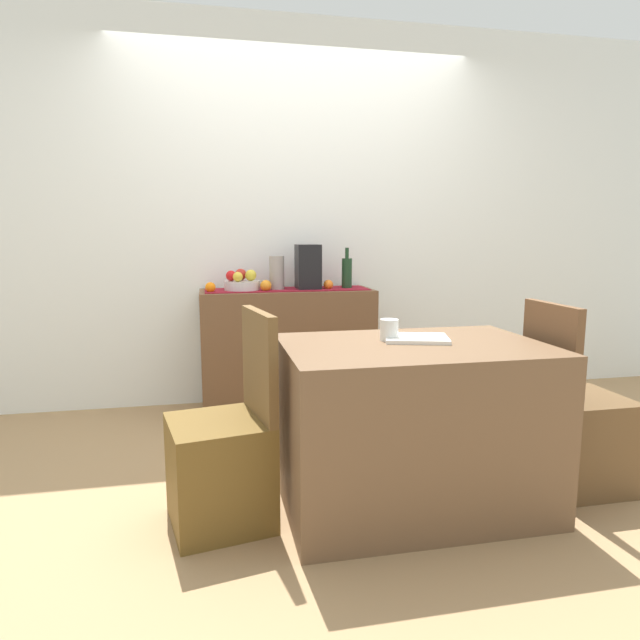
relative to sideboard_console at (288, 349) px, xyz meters
The scene contains 20 objects.
ground_plane 1.02m from the sideboard_console, 83.34° to the right, with size 6.40×6.40×0.02m, color #A47F56.
room_wall_rear 0.97m from the sideboard_console, 67.55° to the left, with size 6.40×0.06×2.70m, color white.
sideboard_console is the anchor object (origin of this frame).
table_runner 0.42m from the sideboard_console, ahead, with size 1.11×0.32×0.01m, color maroon.
fruit_bowl 0.55m from the sideboard_console, behind, with size 0.24×0.24×0.06m, color silver.
apple_center 0.58m from the sideboard_console, behind, with size 0.08×0.08×0.08m, color gold.
apple_right 0.61m from the sideboard_console, behind, with size 0.08×0.08×0.08m, color #AD2A1F.
apple_rear 0.62m from the sideboard_console, 168.79° to the right, with size 0.07×0.07×0.07m, color gold.
apple_upper 0.64m from the sideboard_console, behind, with size 0.07×0.07×0.07m, color red.
wine_bottle 0.68m from the sideboard_console, ahead, with size 0.07×0.07×0.28m.
coffee_maker 0.59m from the sideboard_console, ahead, with size 0.16×0.18×0.31m, color black.
ceramic_vase 0.54m from the sideboard_console, behind, with size 0.10×0.10×0.23m, color #9A938D.
orange_loose_end 0.53m from the sideboard_console, ahead, with size 0.07×0.07×0.07m, color orange.
orange_loose_far 0.69m from the sideboard_console, behind, with size 0.07×0.07×0.07m, color orange.
orange_loose_mid 0.49m from the sideboard_console, 154.05° to the right, with size 0.08×0.08×0.08m, color orange.
dining_table 1.54m from the sideboard_console, 77.19° to the right, with size 1.14×0.76×0.74m, color brown.
open_book 1.51m from the sideboard_console, 75.20° to the right, with size 0.28×0.21×0.02m, color white.
coffee_cup 1.47m from the sideboard_console, 79.66° to the right, with size 0.08×0.08×0.10m, color silver.
chair_near_window 1.58m from the sideboard_console, 108.32° to the right, with size 0.47×0.47×0.90m.
chair_by_corner 1.91m from the sideboard_console, 51.86° to the right, with size 0.40×0.40×0.90m.
Camera 1 is at (-0.65, -2.79, 1.21)m, focal length 30.73 mm.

